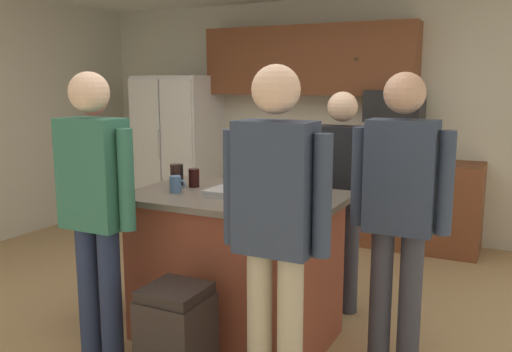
{
  "coord_description": "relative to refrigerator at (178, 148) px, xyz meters",
  "views": [
    {
      "loc": [
        1.8,
        -3.09,
        1.7
      ],
      "look_at": [
        0.16,
        0.2,
        1.05
      ],
      "focal_mm": 37.76,
      "sensor_mm": 36.0,
      "label": 1
    }
  ],
  "objects": [
    {
      "name": "floor",
      "position": [
        2.0,
        -2.38,
        -0.88
      ],
      "size": [
        7.04,
        7.04,
        0.0
      ],
      "primitive_type": "plane",
      "color": "tan",
      "rests_on": "ground"
    },
    {
      "name": "back_wall",
      "position": [
        2.0,
        0.42,
        0.42
      ],
      "size": [
        6.4,
        0.1,
        2.6
      ],
      "primitive_type": "cube",
      "color": "beige",
      "rests_on": "ground"
    },
    {
      "name": "cabinet_run_upper",
      "position": [
        1.6,
        0.22,
        1.04
      ],
      "size": [
        2.4,
        0.38,
        0.75
      ],
      "color": "brown"
    },
    {
      "name": "cabinet_run_lower",
      "position": [
        2.6,
        0.1,
        -0.43
      ],
      "size": [
        1.8,
        0.63,
        0.9
      ],
      "color": "brown",
      "rests_on": "ground"
    },
    {
      "name": "refrigerator",
      "position": [
        0.0,
        0.0,
        0.0
      ],
      "size": [
        0.9,
        0.76,
        1.77
      ],
      "color": "white",
      "rests_on": "ground"
    },
    {
      "name": "microwave_over_range",
      "position": [
        2.6,
        0.12,
        0.57
      ],
      "size": [
        0.56,
        0.4,
        0.32
      ],
      "primitive_type": "cube",
      "color": "black"
    },
    {
      "name": "kitchen_island",
      "position": [
        2.16,
        -2.48,
        -0.39
      ],
      "size": [
        1.39,
        0.9,
        0.98
      ],
      "color": "brown",
      "rests_on": "ground"
    },
    {
      "name": "person_elder_center",
      "position": [
        2.64,
        -1.77,
        0.05
      ],
      "size": [
        0.57,
        0.22,
        1.63
      ],
      "rotation": [
        0.0,
        0.0,
        -2.16
      ],
      "color": "#383842",
      "rests_on": "ground"
    },
    {
      "name": "person_guest_right",
      "position": [
        1.14,
        -2.66,
        0.1
      ],
      "size": [
        0.57,
        0.22,
        1.69
      ],
      "rotation": [
        0.0,
        0.0,
        0.17
      ],
      "color": "#232D4C",
      "rests_on": "ground"
    },
    {
      "name": "person_guest_by_door",
      "position": [
        2.75,
        -3.15,
        0.15
      ],
      "size": [
        0.57,
        0.23,
        1.78
      ],
      "rotation": [
        0.0,
        0.0,
        2.29
      ],
      "color": "tan",
      "rests_on": "ground"
    },
    {
      "name": "person_guest_left",
      "position": [
        3.2,
        -2.45,
        0.13
      ],
      "size": [
        0.57,
        0.23,
        1.75
      ],
      "rotation": [
        0.0,
        0.0,
        -3.11
      ],
      "color": "#383842",
      "rests_on": "ground"
    },
    {
      "name": "person_host_foreground",
      "position": [
        1.6,
        -3.16,
        0.14
      ],
      "size": [
        0.57,
        0.23,
        1.75
      ],
      "rotation": [
        0.0,
        0.0,
        0.87
      ],
      "color": "#232D4C",
      "rests_on": "ground"
    },
    {
      "name": "mug_blue_stoneware",
      "position": [
        2.67,
        -2.34,
        0.15
      ],
      "size": [
        0.12,
        0.08,
        0.11
      ],
      "color": "white",
      "rests_on": "kitchen_island"
    },
    {
      "name": "glass_pilsner",
      "position": [
        1.7,
        -2.5,
        0.18
      ],
      "size": [
        0.07,
        0.07,
        0.17
      ],
      "color": "black",
      "rests_on": "kitchen_island"
    },
    {
      "name": "glass_stout_tall",
      "position": [
        1.79,
        -2.39,
        0.16
      ],
      "size": [
        0.07,
        0.07,
        0.13
      ],
      "color": "black",
      "rests_on": "kitchen_island"
    },
    {
      "name": "glass_dark_ale",
      "position": [
        1.66,
        -2.39,
        0.17
      ],
      "size": [
        0.06,
        0.06,
        0.15
      ],
      "color": "black",
      "rests_on": "kitchen_island"
    },
    {
      "name": "tumbler_amber",
      "position": [
        2.3,
        -2.2,
        0.17
      ],
      "size": [
        0.07,
        0.07,
        0.14
      ],
      "color": "black",
      "rests_on": "kitchen_island"
    },
    {
      "name": "mug_ceramic_white",
      "position": [
        1.78,
        -2.61,
        0.15
      ],
      "size": [
        0.12,
        0.08,
        0.11
      ],
      "color": "#4C6B99",
      "rests_on": "kitchen_island"
    },
    {
      "name": "serving_tray",
      "position": [
        2.23,
        -2.51,
        0.12
      ],
      "size": [
        0.44,
        0.3,
        0.04
      ],
      "color": "#B7B7BC",
      "rests_on": "kitchen_island"
    },
    {
      "name": "trash_bin",
      "position": [
        2.19,
        -3.22,
        -0.58
      ],
      "size": [
        0.34,
        0.34,
        0.61
      ],
      "color": "black",
      "rests_on": "ground"
    }
  ]
}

